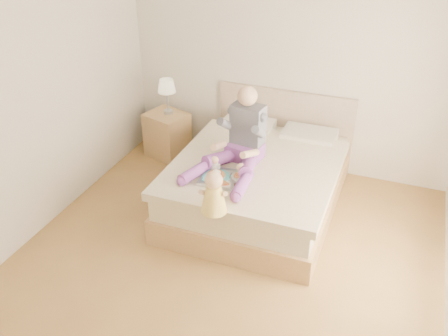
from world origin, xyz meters
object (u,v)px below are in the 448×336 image
(nightstand, at_px, (167,135))
(tray, at_px, (225,177))
(baby, at_px, (214,195))
(bed, at_px, (260,179))
(adult, at_px, (240,143))

(nightstand, relative_size, tray, 1.19)
(tray, height_order, baby, baby)
(bed, xyz_separation_m, adult, (-0.16, -0.24, 0.54))
(nightstand, height_order, baby, baby)
(bed, xyz_separation_m, baby, (-0.09, -1.12, 0.46))
(adult, height_order, baby, adult)
(nightstand, relative_size, baby, 1.47)
(nightstand, xyz_separation_m, tray, (1.29, -1.24, 0.34))
(nightstand, relative_size, adult, 0.57)
(tray, bearing_deg, nightstand, 131.76)
(bed, xyz_separation_m, nightstand, (-1.48, 0.64, -0.02))
(tray, bearing_deg, bed, 68.32)
(tray, relative_size, baby, 1.23)
(tray, bearing_deg, adult, 81.96)
(adult, relative_size, tray, 2.09)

